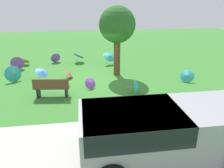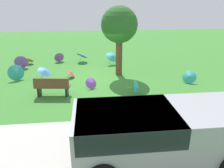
{
  "view_description": "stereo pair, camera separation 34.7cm",
  "coord_description": "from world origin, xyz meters",
  "px_view_note": "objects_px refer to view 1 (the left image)",
  "views": [
    {
      "loc": [
        0.88,
        11.58,
        4.21
      ],
      "look_at": [
        -0.46,
        2.43,
        0.6
      ],
      "focal_mm": 35.08,
      "sensor_mm": 36.0,
      "label": 1
    },
    {
      "loc": [
        0.54,
        11.62,
        4.21
      ],
      "look_at": [
        -0.46,
        2.43,
        0.6
      ],
      "focal_mm": 35.08,
      "sensor_mm": 36.0,
      "label": 2
    }
  ],
  "objects_px": {
    "shade_tree": "(117,26)",
    "parasol_orange_1": "(25,60)",
    "parasol_red_0": "(70,73)",
    "parasol_teal_2": "(137,87)",
    "parasol_purple_2": "(17,63)",
    "parasol_teal_1": "(13,74)",
    "park_bench": "(52,88)",
    "parasol_teal_0": "(187,76)",
    "parasol_blue_1": "(42,72)",
    "van_dark": "(159,130)",
    "parasol_purple_1": "(91,83)",
    "parasol_teal_3": "(110,56)",
    "parasol_blue_0": "(79,55)",
    "parasol_purple_0": "(55,57)"
  },
  "relations": [
    {
      "from": "parasol_blue_0",
      "to": "parasol_teal_0",
      "type": "xyz_separation_m",
      "value": [
        -5.73,
        4.81,
        -0.16
      ]
    },
    {
      "from": "parasol_purple_2",
      "to": "parasol_orange_1",
      "type": "bearing_deg",
      "value": -106.58
    },
    {
      "from": "van_dark",
      "to": "shade_tree",
      "type": "height_order",
      "value": "shade_tree"
    },
    {
      "from": "parasol_teal_0",
      "to": "parasol_blue_1",
      "type": "xyz_separation_m",
      "value": [
        7.76,
        -1.46,
        0.11
      ]
    },
    {
      "from": "park_bench",
      "to": "parasol_purple_2",
      "type": "xyz_separation_m",
      "value": [
        2.63,
        -4.7,
        -0.03
      ]
    },
    {
      "from": "parasol_teal_1",
      "to": "parasol_teal_2",
      "type": "distance_m",
      "value": 6.7
    },
    {
      "from": "parasol_teal_0",
      "to": "parasol_orange_1",
      "type": "distance_m",
      "value": 10.44
    },
    {
      "from": "parasol_red_0",
      "to": "parasol_teal_2",
      "type": "bearing_deg",
      "value": 140.41
    },
    {
      "from": "parasol_blue_0",
      "to": "parasol_teal_0",
      "type": "bearing_deg",
      "value": 140.02
    },
    {
      "from": "parasol_purple_0",
      "to": "parasol_red_0",
      "type": "bearing_deg",
      "value": 107.64
    },
    {
      "from": "van_dark",
      "to": "parasol_blue_1",
      "type": "relative_size",
      "value": 4.69
    },
    {
      "from": "park_bench",
      "to": "shade_tree",
      "type": "relative_size",
      "value": 0.42
    },
    {
      "from": "parasol_teal_0",
      "to": "park_bench",
      "type": "bearing_deg",
      "value": 7.85
    },
    {
      "from": "parasol_purple_1",
      "to": "parasol_teal_2",
      "type": "height_order",
      "value": "parasol_teal_2"
    },
    {
      "from": "parasol_orange_1",
      "to": "parasol_purple_1",
      "type": "bearing_deg",
      "value": 130.38
    },
    {
      "from": "park_bench",
      "to": "parasol_teal_1",
      "type": "xyz_separation_m",
      "value": [
        2.27,
        -2.36,
        -0.02
      ]
    },
    {
      "from": "parasol_red_0",
      "to": "parasol_teal_1",
      "type": "bearing_deg",
      "value": 3.13
    },
    {
      "from": "parasol_blue_0",
      "to": "parasol_teal_0",
      "type": "height_order",
      "value": "parasol_blue_0"
    },
    {
      "from": "parasol_purple_1",
      "to": "parasol_teal_0",
      "type": "relative_size",
      "value": 0.77
    },
    {
      "from": "parasol_purple_0",
      "to": "parasol_blue_1",
      "type": "xyz_separation_m",
      "value": [
        0.36,
        3.6,
        0.12
      ]
    },
    {
      "from": "park_bench",
      "to": "van_dark",
      "type": "bearing_deg",
      "value": 126.13
    },
    {
      "from": "parasol_teal_3",
      "to": "shade_tree",
      "type": "bearing_deg",
      "value": 93.4
    },
    {
      "from": "parasol_purple_2",
      "to": "parasol_teal_1",
      "type": "distance_m",
      "value": 2.37
    },
    {
      "from": "parasol_purple_0",
      "to": "parasol_teal_3",
      "type": "xyz_separation_m",
      "value": [
        -3.73,
        1.12,
        0.24
      ]
    },
    {
      "from": "parasol_purple_1",
      "to": "parasol_teal_1",
      "type": "bearing_deg",
      "value": -21.6
    },
    {
      "from": "van_dark",
      "to": "parasol_red_0",
      "type": "distance_m",
      "value": 7.67
    },
    {
      "from": "park_bench",
      "to": "parasol_teal_0",
      "type": "bearing_deg",
      "value": -172.15
    },
    {
      "from": "parasol_teal_0",
      "to": "parasol_orange_1",
      "type": "height_order",
      "value": "parasol_teal_0"
    },
    {
      "from": "parasol_purple_2",
      "to": "parasol_orange_1",
      "type": "distance_m",
      "value": 0.98
    },
    {
      "from": "parasol_blue_1",
      "to": "parasol_orange_1",
      "type": "xyz_separation_m",
      "value": [
        1.58,
        -3.21,
        -0.15
      ]
    },
    {
      "from": "parasol_blue_0",
      "to": "parasol_purple_1",
      "type": "xyz_separation_m",
      "value": [
        -0.54,
        5.02,
        -0.22
      ]
    },
    {
      "from": "shade_tree",
      "to": "parasol_red_0",
      "type": "bearing_deg",
      "value": 3.96
    },
    {
      "from": "parasol_blue_0",
      "to": "parasol_blue_1",
      "type": "bearing_deg",
      "value": 58.8
    },
    {
      "from": "shade_tree",
      "to": "parasol_teal_0",
      "type": "distance_m",
      "value": 4.66
    },
    {
      "from": "parasol_red_0",
      "to": "parasol_purple_2",
      "type": "distance_m",
      "value": 3.98
    },
    {
      "from": "parasol_purple_2",
      "to": "parasol_teal_3",
      "type": "xyz_separation_m",
      "value": [
        -5.94,
        -0.2,
        0.15
      ]
    },
    {
      "from": "park_bench",
      "to": "parasol_orange_1",
      "type": "xyz_separation_m",
      "value": [
        2.35,
        -5.63,
        -0.15
      ]
    },
    {
      "from": "shade_tree",
      "to": "parasol_orange_1",
      "type": "relative_size",
      "value": 5.65
    },
    {
      "from": "parasol_teal_0",
      "to": "parasol_blue_1",
      "type": "height_order",
      "value": "parasol_blue_1"
    },
    {
      "from": "parasol_blue_0",
      "to": "parasol_blue_1",
      "type": "distance_m",
      "value": 3.91
    },
    {
      "from": "parasol_purple_0",
      "to": "parasol_orange_1",
      "type": "bearing_deg",
      "value": 11.49
    },
    {
      "from": "park_bench",
      "to": "parasol_red_0",
      "type": "relative_size",
      "value": 2.66
    },
    {
      "from": "parasol_teal_1",
      "to": "parasol_teal_3",
      "type": "relative_size",
      "value": 0.83
    },
    {
      "from": "shade_tree",
      "to": "parasol_purple_0",
      "type": "height_order",
      "value": "shade_tree"
    },
    {
      "from": "parasol_blue_1",
      "to": "parasol_purple_2",
      "type": "bearing_deg",
      "value": -50.82
    },
    {
      "from": "parasol_teal_0",
      "to": "parasol_teal_1",
      "type": "bearing_deg",
      "value": -8.59
    },
    {
      "from": "shade_tree",
      "to": "parasol_teal_2",
      "type": "distance_m",
      "value": 3.83
    },
    {
      "from": "van_dark",
      "to": "parasol_orange_1",
      "type": "distance_m",
      "value": 11.77
    },
    {
      "from": "parasol_teal_1",
      "to": "parasol_blue_1",
      "type": "xyz_separation_m",
      "value": [
        -1.49,
        -0.06,
        0.02
      ]
    },
    {
      "from": "parasol_blue_0",
      "to": "parasol_teal_3",
      "type": "xyz_separation_m",
      "value": [
        -2.06,
        0.86,
        0.07
      ]
    }
  ]
}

